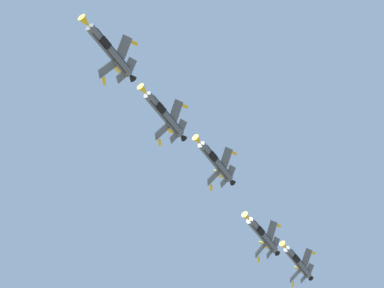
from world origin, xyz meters
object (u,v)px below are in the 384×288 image
fighter_jet_right_wing (163,114)px  fighter_jet_left_wing (109,50)px  fighter_jet_right_outer (262,235)px  fighter_jet_left_outer (215,161)px  fighter_jet_trail_slot (297,262)px

fighter_jet_right_wing → fighter_jet_left_wing: bearing=92.9°
fighter_jet_right_outer → fighter_jet_left_wing: bearing=90.3°
fighter_jet_left_wing → fighter_jet_left_outer: (17.53, 33.34, 4.28)m
fighter_jet_right_outer → fighter_jet_trail_slot: 18.20m
fighter_jet_right_wing → fighter_jet_right_outer: fighter_jet_right_wing is taller
fighter_jet_right_wing → fighter_jet_left_outer: fighter_jet_left_outer is taller
fighter_jet_left_wing → fighter_jet_trail_slot: bearing=-90.3°
fighter_jet_right_wing → fighter_jet_left_outer: size_ratio=1.00×
fighter_jet_left_wing → fighter_jet_trail_slot: fighter_jet_trail_slot is taller
fighter_jet_left_wing → fighter_jet_right_wing: 19.58m
fighter_jet_left_outer → fighter_jet_trail_slot: (18.33, 34.99, -0.40)m
fighter_jet_right_wing → fighter_jet_left_outer: bearing=-93.7°
fighter_jet_left_outer → fighter_jet_right_outer: size_ratio=1.00×
fighter_jet_trail_slot → fighter_jet_left_outer: bearing=89.8°
fighter_jet_right_wing → fighter_jet_right_outer: 40.06m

